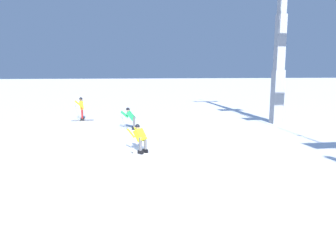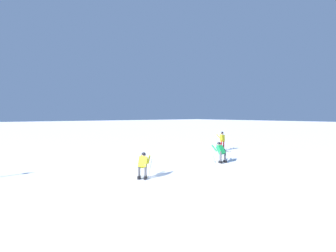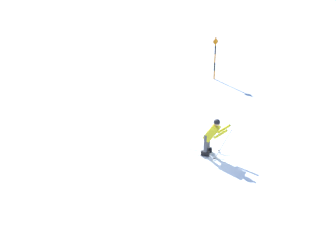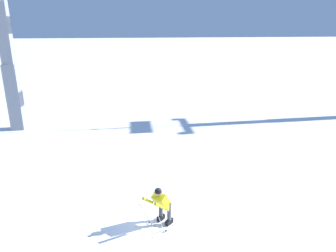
# 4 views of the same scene
# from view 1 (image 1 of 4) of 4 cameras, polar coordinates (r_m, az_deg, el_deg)

# --- Properties ---
(ground_plane) EXTENTS (260.00, 260.00, 0.00)m
(ground_plane) POSITION_cam_1_polar(r_m,az_deg,el_deg) (15.57, -2.45, -4.56)
(ground_plane) COLOR white
(skier_carving_main) EXTENTS (1.51, 1.49, 1.46)m
(skier_carving_main) POSITION_cam_1_polar(r_m,az_deg,el_deg) (15.40, -4.75, -1.87)
(skier_carving_main) COLOR white
(skier_carving_main) RESTS_ON ground_plane
(lift_tower_near) EXTENTS (0.71, 2.92, 11.79)m
(lift_tower_near) POSITION_cam_1_polar(r_m,az_deg,el_deg) (24.99, 18.37, 11.75)
(lift_tower_near) COLOR gray
(lift_tower_near) RESTS_ON ground_plane
(skier_distant_uphill) EXTENTS (0.71, 1.65, 1.78)m
(skier_distant_uphill) POSITION_cam_1_polar(r_m,az_deg,el_deg) (26.06, -14.46, 3.16)
(skier_distant_uphill) COLOR black
(skier_distant_uphill) RESTS_ON ground_plane
(skier_distant_downhill) EXTENTS (0.73, 1.72, 1.56)m
(skier_distant_downhill) POSITION_cam_1_polar(r_m,az_deg,el_deg) (21.58, -6.32, 1.55)
(skier_distant_downhill) COLOR white
(skier_distant_downhill) RESTS_ON ground_plane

